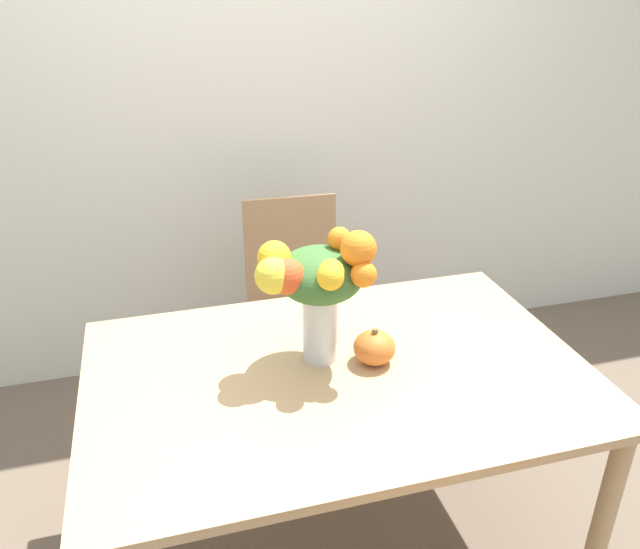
# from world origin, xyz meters

# --- Properties ---
(ground_plane) EXTENTS (12.00, 12.00, 0.00)m
(ground_plane) POSITION_xyz_m (0.00, 0.00, 0.00)
(ground_plane) COLOR brown
(wall_back) EXTENTS (8.00, 0.06, 2.70)m
(wall_back) POSITION_xyz_m (0.00, 1.37, 1.35)
(wall_back) COLOR silver
(wall_back) RESTS_ON ground_plane
(dining_table) EXTENTS (1.48, 0.98, 0.75)m
(dining_table) POSITION_xyz_m (0.00, 0.00, 0.67)
(dining_table) COLOR tan
(dining_table) RESTS_ON ground_plane
(flower_vase) EXTENTS (0.34, 0.29, 0.44)m
(flower_vase) POSITION_xyz_m (-0.05, 0.06, 1.03)
(flower_vase) COLOR silver
(flower_vase) RESTS_ON dining_table
(pumpkin) EXTENTS (0.13, 0.13, 0.12)m
(pumpkin) POSITION_xyz_m (0.12, 0.01, 0.81)
(pumpkin) COLOR orange
(pumpkin) RESTS_ON dining_table
(dining_chair_near_window) EXTENTS (0.43, 0.43, 0.97)m
(dining_chair_near_window) POSITION_xyz_m (0.07, 0.83, 0.50)
(dining_chair_near_window) COLOR #9E7A56
(dining_chair_near_window) RESTS_ON ground_plane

